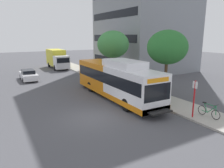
# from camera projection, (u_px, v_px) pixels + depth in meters

# --- Properties ---
(ground_plane) EXTENTS (120.00, 120.00, 0.00)m
(ground_plane) POSITION_uv_depth(u_px,v_px,m) (62.00, 92.00, 21.89)
(ground_plane) COLOR #4C4C51
(sidewalk_curb) EXTENTS (3.00, 56.00, 0.14)m
(sidewalk_curb) POSITION_uv_depth(u_px,v_px,m) (129.00, 87.00, 23.53)
(sidewalk_curb) COLOR #A8A399
(sidewalk_curb) RESTS_ON ground
(transit_bus) EXTENTS (2.58, 12.25, 3.65)m
(transit_bus) POSITION_uv_depth(u_px,v_px,m) (116.00, 80.00, 19.50)
(transit_bus) COLOR white
(transit_bus) RESTS_ON ground
(bus_stop_sign_pole) EXTENTS (0.10, 0.36, 2.60)m
(bus_stop_sign_pole) POSITION_uv_depth(u_px,v_px,m) (194.00, 96.00, 14.47)
(bus_stop_sign_pole) COLOR red
(bus_stop_sign_pole) RESTS_ON sidewalk_curb
(bicycle_parked) EXTENTS (0.52, 1.76, 1.02)m
(bicycle_parked) POSITION_uv_depth(u_px,v_px,m) (209.00, 111.00, 14.71)
(bicycle_parked) COLOR black
(bicycle_parked) RESTS_ON sidewalk_curb
(street_tree_near_stop) EXTENTS (3.68, 3.68, 6.07)m
(street_tree_near_stop) POSITION_uv_depth(u_px,v_px,m) (167.00, 47.00, 19.27)
(street_tree_near_stop) COLOR #4C3823
(street_tree_near_stop) RESTS_ON sidewalk_curb
(street_tree_mid_block) EXTENTS (4.06, 4.06, 6.18)m
(street_tree_mid_block) POSITION_uv_depth(u_px,v_px,m) (113.00, 44.00, 27.08)
(street_tree_mid_block) COLOR #4C3823
(street_tree_mid_block) RESTS_ON sidewalk_curb
(parked_car_far_lane) EXTENTS (1.80, 4.50, 1.33)m
(parked_car_far_lane) POSITION_uv_depth(u_px,v_px,m) (28.00, 75.00, 27.65)
(parked_car_far_lane) COLOR silver
(parked_car_far_lane) RESTS_ON ground
(box_truck_background) EXTENTS (2.32, 7.01, 3.25)m
(box_truck_background) POSITION_uv_depth(u_px,v_px,m) (57.00, 58.00, 37.33)
(box_truck_background) COLOR silver
(box_truck_background) RESTS_ON ground
(lattice_comm_tower) EXTENTS (1.10, 1.10, 30.43)m
(lattice_comm_tower) POSITION_uv_depth(u_px,v_px,m) (111.00, 15.00, 48.71)
(lattice_comm_tower) COLOR #B7B7BC
(lattice_comm_tower) RESTS_ON ground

